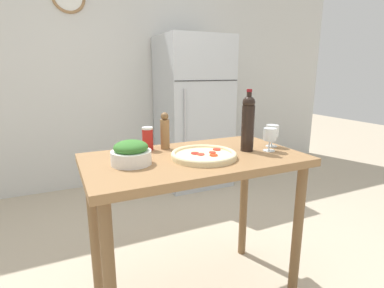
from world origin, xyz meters
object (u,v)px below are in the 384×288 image
Objects in this scene: wine_glass_far at (272,132)px; salt_canister at (148,139)px; homemade_pizza at (204,155)px; pepper_mill at (165,132)px; refrigerator at (193,112)px; wine_glass_near at (270,136)px; salad_bowl at (131,153)px; wine_bottle at (248,122)px.

wine_glass_far is 0.75m from salt_canister.
salt_canister is (-0.22, 0.29, 0.05)m from homemade_pizza.
pepper_mill is (-0.61, 0.22, 0.01)m from wine_glass_far.
refrigerator is 2.04m from homemade_pizza.
wine_glass_near is at bearing -4.39° from homemade_pizza.
homemade_pizza is (-0.81, -1.87, 0.05)m from refrigerator.
pepper_mill is 0.34m from salad_bowl.
wine_glass_far is at bearing -18.62° from salt_canister.
salt_canister is (-0.10, 0.02, -0.04)m from pepper_mill.
wine_bottle is 0.68m from salad_bowl.
wine_bottle is at bearing -29.81° from pepper_mill.
refrigerator is 1.89m from salt_canister.
wine_bottle is 0.33m from homemade_pizza.
wine_bottle is at bearing 151.11° from wine_glass_near.
wine_glass_near reaches higher than salad_bowl.
wine_glass_far is 0.99× the size of salt_canister.
wine_bottle is 0.49m from pepper_mill.
refrigerator reaches higher than pepper_mill.
wine_glass_far is at bearing 4.95° from wine_bottle.
refrigerator is 1.92m from wine_bottle.
wine_glass_near is 0.99× the size of salt_canister.
wine_glass_near is 0.61m from pepper_mill.
wine_glass_far is 0.50m from homemade_pizza.
refrigerator is 1.86m from wine_glass_far.
salt_canister is (-0.52, 0.26, -0.10)m from wine_bottle.
salt_canister is (0.16, 0.23, 0.01)m from salad_bowl.
wine_glass_near is (-0.40, -1.90, 0.12)m from refrigerator.
homemade_pizza is (-0.41, 0.03, -0.07)m from wine_glass_near.
wine_bottle is 1.01× the size of homemade_pizza.
salt_canister is at bearing 153.18° from wine_glass_near.
wine_glass_far is 0.38× the size of homemade_pizza.
refrigerator is 13.02× the size of wine_glass_near.
wine_bottle reaches higher than salt_canister.
refrigerator reaches higher than wine_bottle.
wine_glass_near is (0.11, -0.06, -0.08)m from wine_bottle.
wine_bottle is at bearing -105.62° from refrigerator.
pepper_mill is at bearing 40.16° from salad_bowl.
wine_glass_near is 0.71m from salt_canister.
pepper_mill is 0.31m from homemade_pizza.
wine_bottle is 2.64× the size of wine_glass_far.
wine_bottle is 0.15m from wine_glass_near.
refrigerator is at bearing 78.03° from wine_glass_near.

